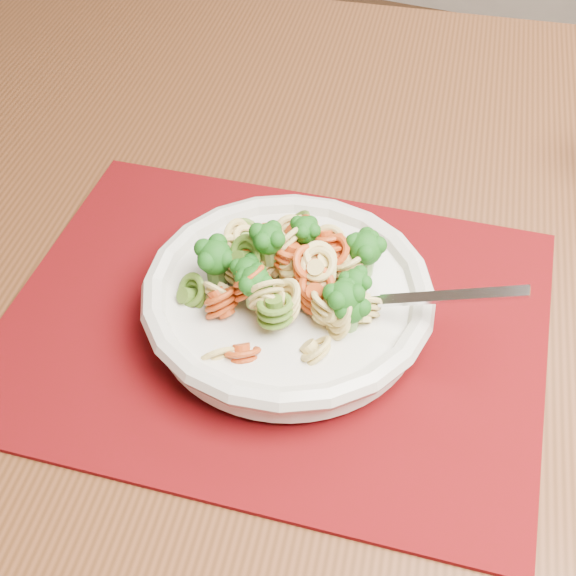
% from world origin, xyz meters
% --- Properties ---
extents(dining_table, '(1.45, 1.05, 0.79)m').
position_xyz_m(dining_table, '(-0.50, -0.06, 0.67)').
color(dining_table, '#5B3119').
rests_on(dining_table, ground).
extents(placemat, '(0.47, 0.38, 0.00)m').
position_xyz_m(placemat, '(-0.42, -0.21, 0.79)').
color(placemat, '#5E040D').
rests_on(placemat, dining_table).
extents(pasta_bowl, '(0.23, 0.23, 0.04)m').
position_xyz_m(pasta_bowl, '(-0.41, -0.20, 0.82)').
color(pasta_bowl, beige).
rests_on(pasta_bowl, placemat).
extents(pasta_broccoli_heap, '(0.20, 0.20, 0.06)m').
position_xyz_m(pasta_broccoli_heap, '(-0.41, -0.20, 0.84)').
color(pasta_broccoli_heap, tan).
rests_on(pasta_broccoli_heap, pasta_bowl).
extents(fork, '(0.18, 0.04, 0.08)m').
position_xyz_m(fork, '(-0.36, -0.21, 0.83)').
color(fork, silver).
rests_on(fork, pasta_bowl).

